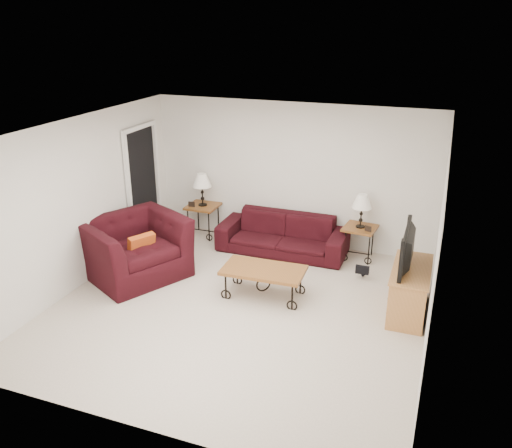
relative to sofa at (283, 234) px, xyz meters
The scene contains 20 objects.
ground 2.05m from the sofa, 90.05° to the right, with size 5.00×5.00×0.00m, color beige.
wall_back 1.05m from the sofa, 90.23° to the left, with size 5.00×0.02×2.50m, color silver.
wall_front 4.61m from the sofa, 90.02° to the right, with size 5.00×0.02×2.50m, color silver.
wall_left 3.35m from the sofa, 141.08° to the right, with size 0.02×5.00×2.50m, color silver.
wall_right 3.34m from the sofa, 38.96° to the right, with size 0.02×5.00×2.50m, color silver.
ceiling 2.97m from the sofa, 90.05° to the right, with size 5.00×5.00×0.00m, color white.
doorway 2.60m from the sofa, behind, with size 0.08×0.94×2.04m, color black.
sofa is the anchor object (origin of this frame).
side_table_left 1.60m from the sofa, behind, with size 0.55×0.55×0.60m, color brown.
side_table_right 1.30m from the sofa, ahead, with size 0.52×0.52×0.57m, color brown.
lamp_left 1.70m from the sofa, behind, with size 0.34×0.34×0.60m, color black, non-canonical shape.
lamp_right 1.40m from the sofa, ahead, with size 0.32×0.32×0.57m, color black, non-canonical shape.
photo_frame_left 1.77m from the sofa, behind, with size 0.12×0.02×0.10m, color black.
photo_frame_right 1.46m from the sofa, ahead, with size 0.11×0.02×0.09m, color black.
coffee_table 1.61m from the sofa, 82.37° to the right, with size 1.17×0.64×0.44m, color brown.
armchair 2.51m from the sofa, 138.59° to the right, with size 1.44×1.26×0.93m, color black.
throw_pillow 2.44m from the sofa, 135.36° to the right, with size 0.42×0.11×0.42m, color red.
tv_stand 2.60m from the sofa, 30.92° to the right, with size 0.47×1.12×0.67m, color #C48349.
television 2.66m from the sofa, 31.15° to the right, with size 1.00×0.13×0.58m, color black.
backpack 1.56m from the sofa, 17.92° to the right, with size 0.32×0.24×0.41m, color black.
Camera 1 is at (2.45, -5.95, 3.80)m, focal length 36.87 mm.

